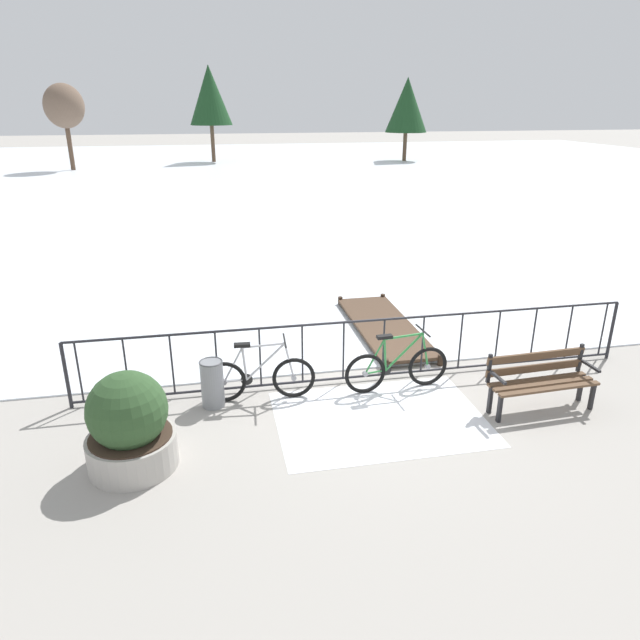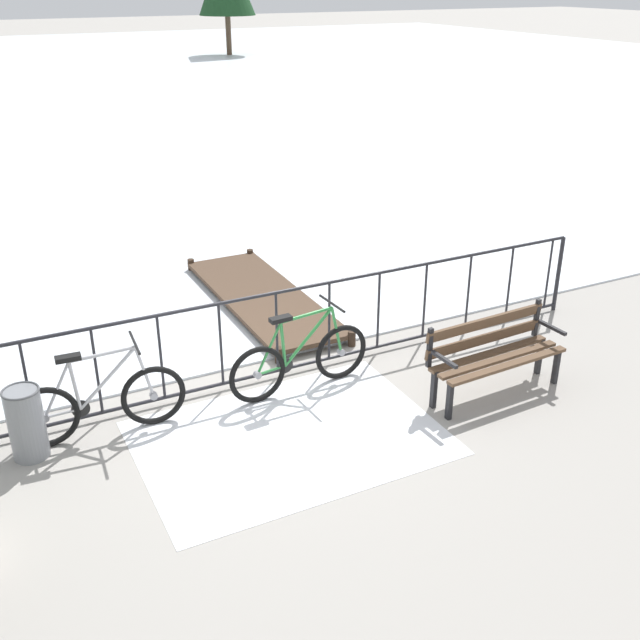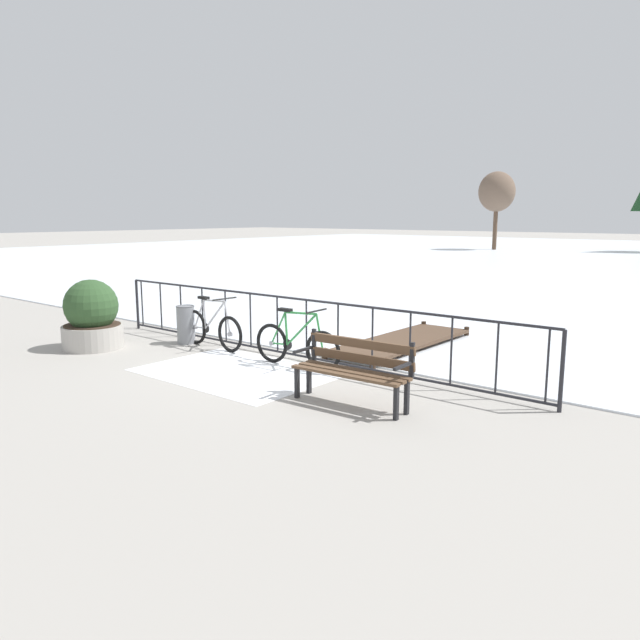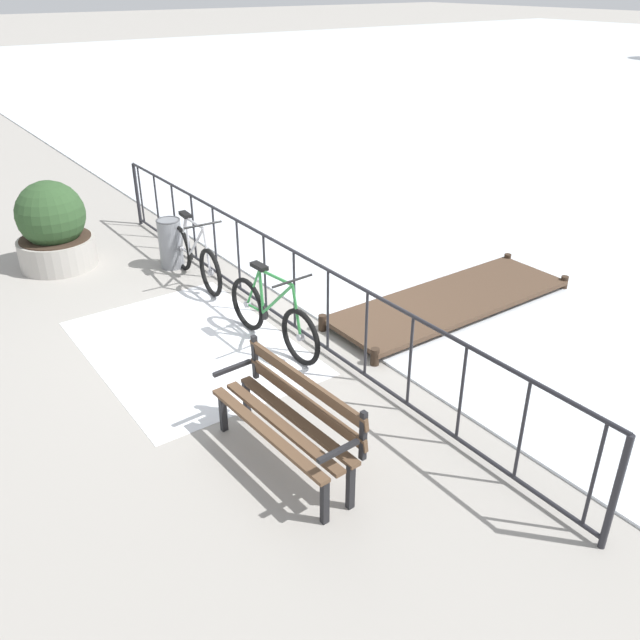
{
  "view_description": "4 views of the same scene",
  "coord_description": "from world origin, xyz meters",
  "px_view_note": "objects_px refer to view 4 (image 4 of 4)",
  "views": [
    {
      "loc": [
        -2.32,
        -8.05,
        4.26
      ],
      "look_at": [
        -0.65,
        0.3,
        1.0
      ],
      "focal_mm": 31.93,
      "sensor_mm": 36.0,
      "label": 1
    },
    {
      "loc": [
        -2.62,
        -6.9,
        4.22
      ],
      "look_at": [
        0.94,
        0.13,
        0.54
      ],
      "focal_mm": 41.68,
      "sensor_mm": 36.0,
      "label": 2
    },
    {
      "loc": [
        6.76,
        -7.5,
        2.43
      ],
      "look_at": [
        0.99,
        -0.45,
        0.85
      ],
      "focal_mm": 33.85,
      "sensor_mm": 36.0,
      "label": 3
    },
    {
      "loc": [
        6.2,
        -3.84,
        3.83
      ],
      "look_at": [
        1.09,
        -0.18,
        0.54
      ],
      "focal_mm": 37.0,
      "sensor_mm": 36.0,
      "label": 4
    }
  ],
  "objects_px": {
    "bicycle_near_railing": "(195,257)",
    "bicycle_second": "(272,317)",
    "trash_bin": "(170,243)",
    "planter_with_shrub": "(53,228)",
    "park_bench": "(290,414)"
  },
  "relations": [
    {
      "from": "bicycle_near_railing",
      "to": "bicycle_second",
      "type": "xyz_separation_m",
      "value": [
        2.16,
        -0.08,
        0.0
      ]
    },
    {
      "from": "bicycle_second",
      "to": "trash_bin",
      "type": "distance_m",
      "value": 2.85
    },
    {
      "from": "planter_with_shrub",
      "to": "trash_bin",
      "type": "distance_m",
      "value": 1.7
    },
    {
      "from": "bicycle_near_railing",
      "to": "planter_with_shrub",
      "type": "relative_size",
      "value": 1.34
    },
    {
      "from": "bicycle_second",
      "to": "park_bench",
      "type": "xyz_separation_m",
      "value": [
        1.86,
        -0.98,
        0.14
      ]
    },
    {
      "from": "bicycle_near_railing",
      "to": "trash_bin",
      "type": "distance_m",
      "value": 0.7
    },
    {
      "from": "bicycle_second",
      "to": "park_bench",
      "type": "bearing_deg",
      "value": -27.71
    },
    {
      "from": "planter_with_shrub",
      "to": "trash_bin",
      "type": "relative_size",
      "value": 1.74
    },
    {
      "from": "trash_bin",
      "to": "bicycle_near_railing",
      "type": "bearing_deg",
      "value": 4.2
    },
    {
      "from": "park_bench",
      "to": "planter_with_shrub",
      "type": "bearing_deg",
      "value": -176.62
    },
    {
      "from": "bicycle_near_railing",
      "to": "planter_with_shrub",
      "type": "distance_m",
      "value": 2.22
    },
    {
      "from": "bicycle_second",
      "to": "planter_with_shrub",
      "type": "relative_size",
      "value": 1.34
    },
    {
      "from": "park_bench",
      "to": "trash_bin",
      "type": "distance_m",
      "value": 4.82
    },
    {
      "from": "bicycle_second",
      "to": "trash_bin",
      "type": "xyz_separation_m",
      "value": [
        -2.85,
        0.03,
        0.0
      ]
    },
    {
      "from": "bicycle_second",
      "to": "trash_bin",
      "type": "bearing_deg",
      "value": 179.38
    }
  ]
}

